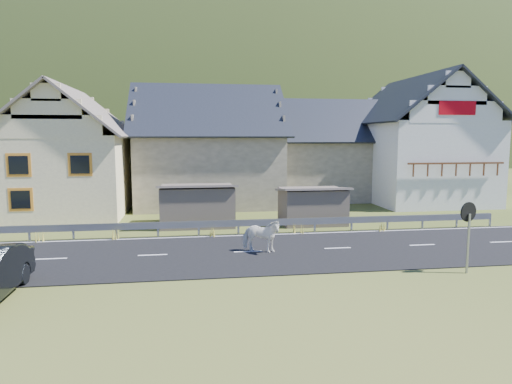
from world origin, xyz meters
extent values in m
plane|color=#2C3E11|center=(0.00, 0.00, 0.00)|extent=(160.00, 160.00, 0.00)
cube|color=black|center=(0.00, 0.00, 0.02)|extent=(60.00, 7.00, 0.04)
cube|color=silver|center=(0.00, 0.00, 0.04)|extent=(60.00, 6.60, 0.01)
cube|color=#93969B|center=(0.00, 3.68, 0.58)|extent=(28.00, 0.08, 0.34)
cube|color=#93969B|center=(-10.00, 3.70, 0.35)|extent=(0.10, 0.06, 0.70)
cube|color=#93969B|center=(-8.00, 3.70, 0.35)|extent=(0.10, 0.06, 0.70)
cube|color=#93969B|center=(-6.00, 3.70, 0.35)|extent=(0.10, 0.06, 0.70)
cube|color=#93969B|center=(-4.00, 3.70, 0.35)|extent=(0.10, 0.06, 0.70)
cube|color=#93969B|center=(-2.00, 3.70, 0.35)|extent=(0.10, 0.06, 0.70)
cube|color=#93969B|center=(0.00, 3.70, 0.35)|extent=(0.10, 0.06, 0.70)
cube|color=#93969B|center=(2.00, 3.70, 0.35)|extent=(0.10, 0.06, 0.70)
cube|color=#93969B|center=(4.00, 3.70, 0.35)|extent=(0.10, 0.06, 0.70)
cube|color=#93969B|center=(6.00, 3.70, 0.35)|extent=(0.10, 0.06, 0.70)
cube|color=#93969B|center=(8.00, 3.70, 0.35)|extent=(0.10, 0.06, 0.70)
cube|color=#93969B|center=(10.00, 3.70, 0.35)|extent=(0.10, 0.06, 0.70)
cube|color=#93969B|center=(12.00, 3.70, 0.35)|extent=(0.10, 0.06, 0.70)
cube|color=#93969B|center=(14.00, 3.70, 0.35)|extent=(0.10, 0.06, 0.70)
cube|color=brown|center=(-2.00, 6.50, 1.10)|extent=(4.30, 3.30, 2.40)
cube|color=brown|center=(4.50, 6.00, 1.00)|extent=(3.80, 2.90, 2.20)
cube|color=#FFEEB2|center=(-10.00, 12.00, 2.50)|extent=(7.00, 9.00, 5.00)
cube|color=orange|center=(-11.60, 7.50, 3.40)|extent=(1.30, 0.12, 1.30)
cube|color=orange|center=(-8.40, 7.50, 3.40)|extent=(1.30, 0.12, 1.30)
cube|color=orange|center=(-11.60, 7.50, 1.50)|extent=(1.30, 0.12, 1.30)
cube|color=tan|center=(-12.00, 13.50, 6.56)|extent=(0.70, 0.70, 2.40)
cube|color=tan|center=(-1.00, 15.00, 2.50)|extent=(10.00, 9.00, 5.00)
cube|color=tan|center=(9.00, 17.00, 2.30)|extent=(9.00, 8.00, 4.60)
cube|color=silver|center=(15.00, 14.00, 3.00)|extent=(8.00, 10.00, 6.00)
cube|color=#B3030F|center=(15.00, 8.97, 6.80)|extent=(2.60, 0.06, 0.90)
cube|color=#5F2E19|center=(15.00, 8.75, 3.20)|extent=(6.80, 0.12, 0.12)
ellipsoid|color=#233B16|center=(5.00, 180.00, -20.00)|extent=(440.00, 280.00, 260.00)
imported|color=white|center=(0.53, -0.18, 0.75)|extent=(1.35, 1.86, 1.43)
cylinder|color=#93969B|center=(7.49, -4.13, 1.09)|extent=(0.09, 0.09, 2.19)
cylinder|color=black|center=(7.49, -4.05, 2.24)|extent=(0.71, 0.23, 0.72)
cylinder|color=white|center=(7.49, -4.00, 2.24)|extent=(0.60, 0.19, 0.61)
camera|label=1|loc=(-2.48, -18.93, 4.93)|focal=32.00mm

